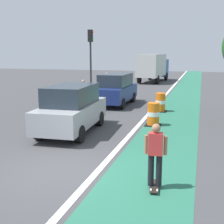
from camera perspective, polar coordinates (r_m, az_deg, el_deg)
ground_plane at (r=9.06m, az=-8.72°, el=-10.94°), size 100.00×100.00×0.00m
bike_lane_strip at (r=19.91m, az=12.63°, el=1.05°), size 2.50×80.00×0.01m
lane_divider_stripe at (r=20.06m, az=8.36°, el=1.28°), size 0.20×80.00×0.01m
skateboarder_on_lane at (r=7.64m, az=8.18°, el=-7.88°), size 0.57×0.82×1.69m
parked_suv_nearest at (r=13.05m, az=-7.59°, el=0.64°), size 2.11×4.69×2.04m
parked_suv_second at (r=19.94m, az=0.70°, el=4.33°), size 1.98×4.63×2.04m
traffic_barrel_front at (r=14.36m, az=7.79°, el=-0.46°), size 0.73×0.73×1.09m
traffic_barrel_mid at (r=17.88m, az=9.12°, el=1.78°), size 0.73×0.73×1.09m
delivery_truck_down_block at (r=36.25m, az=7.75°, el=8.56°), size 2.85×7.75×3.23m
traffic_light_corner at (r=23.60m, az=-4.05°, el=11.35°), size 0.41×0.32×5.10m
pedestrian_crossing at (r=20.52m, az=-5.41°, el=3.99°), size 0.34×0.20×1.61m
pedestrian_waiting at (r=27.87m, az=-1.01°, el=5.90°), size 0.34×0.20×1.61m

